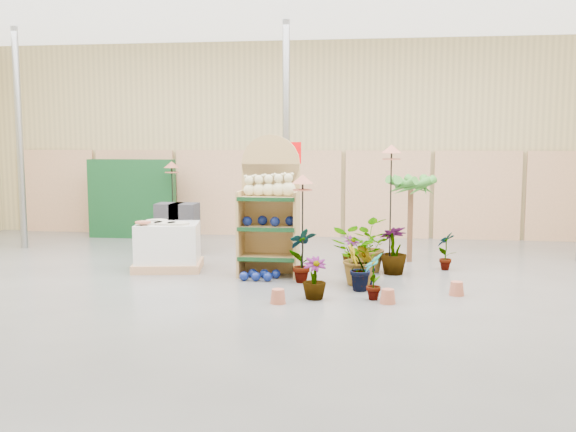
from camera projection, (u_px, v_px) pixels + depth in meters
name	position (u px, v px, depth m)	size (l,w,h in m)	color
room	(264.00, 142.00, 9.82)	(15.20, 12.10, 4.70)	#595959
display_shelf	(270.00, 211.00, 10.65)	(0.98, 0.61, 2.33)	#A9854F
teddy_bears	(271.00, 187.00, 10.49)	(0.87, 0.24, 0.38)	beige
gazing_balls_shelf	(269.00, 221.00, 10.54)	(0.86, 0.29, 0.16)	navy
gazing_balls_floor	(260.00, 275.00, 10.33)	(0.63, 0.39, 0.15)	navy
pallet_stack	(168.00, 246.00, 11.10)	(1.29, 1.14, 0.85)	tan
charcoal_planters	(178.00, 228.00, 12.67)	(0.80, 0.50, 1.00)	#26262A
trellis_stock	(132.00, 199.00, 14.69)	(2.00, 0.30, 1.80)	#0F3F1B
offer_sign	(288.00, 176.00, 11.92)	(0.50, 0.08, 2.20)	gray
bird_table_front	(303.00, 183.00, 9.94)	(0.34, 0.34, 1.71)	black
bird_table_right	(391.00, 154.00, 10.55)	(0.34, 0.34, 2.16)	black
bird_table_back	(172.00, 167.00, 13.98)	(0.34, 0.34, 1.78)	black
palm	(411.00, 184.00, 11.69)	(0.70, 0.70, 1.70)	brown
potted_plant_0	(302.00, 255.00, 10.10)	(0.46, 0.31, 0.88)	#36832B
potted_plant_1	(358.00, 268.00, 9.51)	(0.38, 0.31, 0.70)	#36832B
potted_plant_2	(358.00, 257.00, 9.89)	(0.79, 0.69, 0.88)	#36832B
potted_plant_3	(394.00, 250.00, 10.73)	(0.46, 0.46, 0.82)	#36832B
potted_plant_4	(446.00, 251.00, 11.08)	(0.36, 0.24, 0.67)	#36832B
potted_plant_6	(367.00, 246.00, 10.95)	(0.80, 0.69, 0.89)	#36832B
potted_plant_7	(314.00, 278.00, 9.04)	(0.33, 0.33, 0.60)	#36832B
potted_plant_8	(373.00, 276.00, 9.01)	(0.35, 0.24, 0.67)	#36832B
potted_plant_9	(366.00, 265.00, 9.86)	(0.35, 0.29, 0.65)	#36832B
potted_plant_11	(351.00, 252.00, 11.30)	(0.31, 0.31, 0.56)	#36832B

